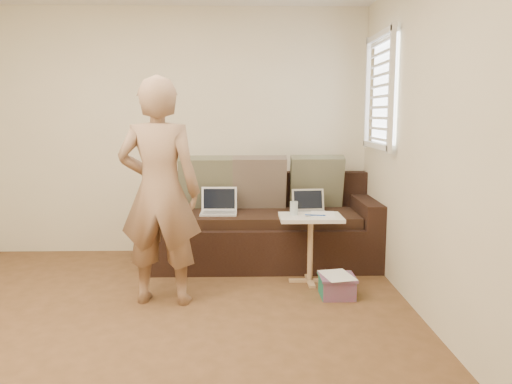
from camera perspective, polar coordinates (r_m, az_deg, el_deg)
floor at (r=3.66m, az=-12.53°, el=-15.62°), size 4.50×4.50×0.00m
wall_back at (r=5.56m, az=-8.55°, el=6.59°), size 4.00×0.00×4.00m
wall_right at (r=3.53m, az=20.56°, el=5.00°), size 0.00×4.50×4.50m
window_blinds at (r=4.94m, az=13.68°, el=10.84°), size 0.12×0.88×1.08m
sofa at (r=5.16m, az=1.01°, el=-3.27°), size 2.20×0.95×0.85m
pillow_left at (r=5.31m, az=-5.56°, el=1.03°), size 0.55×0.29×0.57m
pillow_mid at (r=5.29m, az=0.38°, el=1.05°), size 0.55×0.27×0.57m
pillow_right at (r=5.39m, az=6.75°, el=1.13°), size 0.55×0.28×0.57m
laptop_silver at (r=5.07m, az=6.09°, el=-2.43°), size 0.34×0.26×0.22m
laptop_white at (r=5.04m, az=-4.19°, el=-2.47°), size 0.36×0.26×0.26m
person at (r=4.06m, az=-10.69°, el=0.02°), size 0.69×0.49×1.78m
side_table at (r=4.62m, az=6.05°, el=-6.32°), size 0.55×0.38×0.60m
drinking_glass at (r=4.56m, az=4.24°, el=-1.80°), size 0.07×0.07×0.12m
scissors at (r=4.52m, az=6.60°, el=-2.60°), size 0.20×0.16×0.02m
paper_on_table at (r=4.61m, az=7.45°, el=-2.48°), size 0.25×0.33×0.00m
striped_box at (r=4.34m, az=9.00°, el=-10.28°), size 0.29×0.29×0.18m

